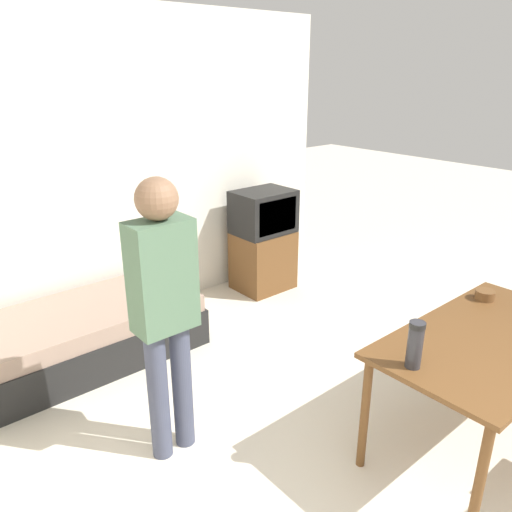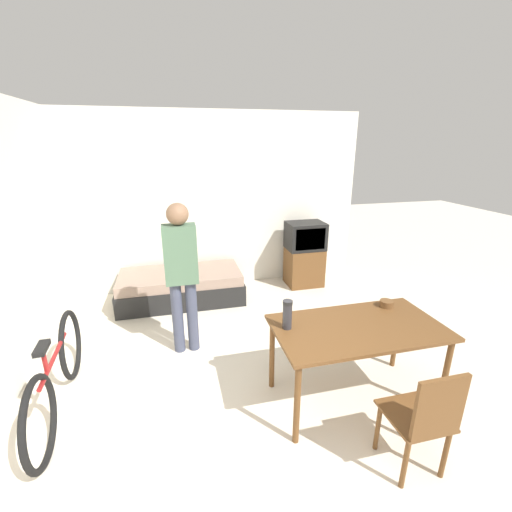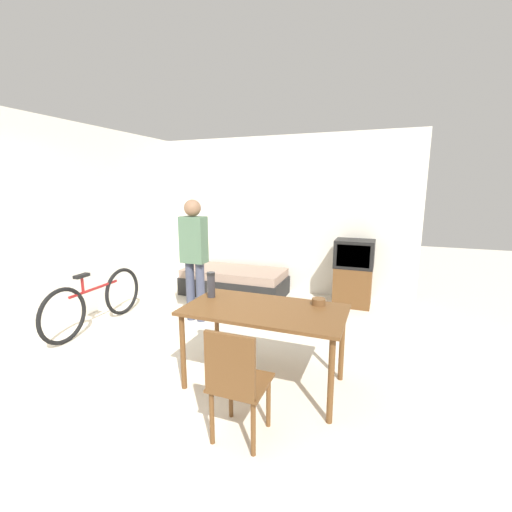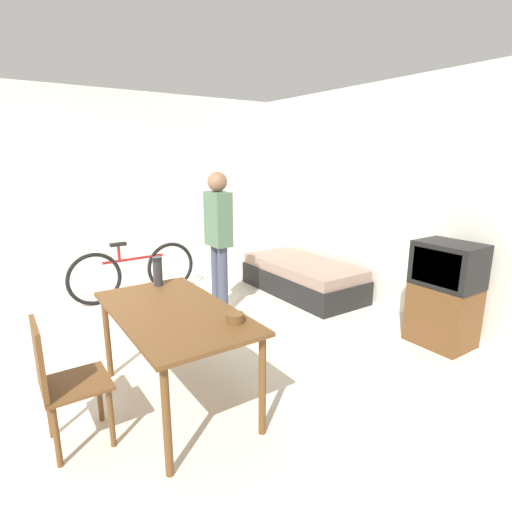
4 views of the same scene
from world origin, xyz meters
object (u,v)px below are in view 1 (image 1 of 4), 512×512
daybed (85,335)px  mate_bowl (485,295)px  tv (263,241)px  person_standing (164,303)px  thermos_flask (415,343)px  dining_table (489,349)px

daybed → mate_bowl: (1.88, -2.20, 0.57)m
tv → daybed: bearing=-175.9°
mate_bowl → person_standing: bearing=154.3°
person_standing → thermos_flask: person_standing is taller
thermos_flask → mate_bowl: 1.07m
person_standing → thermos_flask: size_ratio=6.58×
person_standing → mate_bowl: (1.87, -0.90, -0.20)m
dining_table → daybed: bearing=120.1°
thermos_flask → tv: bearing=65.0°
daybed → thermos_flask: size_ratio=6.97×
daybed → dining_table: bearing=-59.9°
daybed → person_standing: (0.00, -1.30, 0.76)m
daybed → dining_table: 2.89m
person_standing → mate_bowl: bearing=-25.7°
mate_bowl → tv: bearing=87.3°
daybed → thermos_flask: (0.82, -2.35, 0.67)m
dining_table → person_standing: person_standing is taller
daybed → tv: bearing=4.1°
person_standing → mate_bowl: person_standing is taller
dining_table → thermos_flask: bearing=169.1°
tv → mate_bowl: bearing=-92.7°
tv → person_standing: bearing=-143.9°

